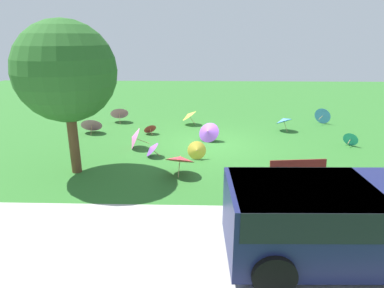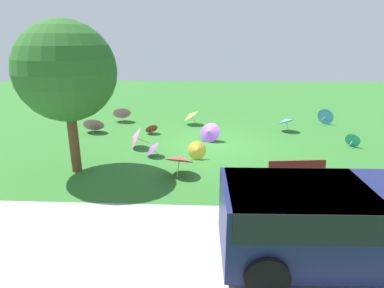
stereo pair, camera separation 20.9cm
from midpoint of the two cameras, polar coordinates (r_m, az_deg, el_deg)
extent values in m
plane|color=#2D6B28|center=(13.36, 2.55, -0.05)|extent=(40.00, 40.00, 0.00)
cube|color=#B2AFA8|center=(7.07, 3.26, -17.76)|extent=(40.00, 3.72, 0.01)
cube|color=#191E4C|center=(7.00, 24.70, -11.75)|extent=(4.65, 2.02, 1.35)
cube|color=black|center=(6.49, 17.66, -9.25)|extent=(2.62, 1.99, 0.55)
cylinder|color=black|center=(6.02, 12.85, -21.11)|extent=(0.77, 0.24, 0.76)
cylinder|color=black|center=(7.56, 9.80, -12.08)|extent=(0.77, 0.24, 0.76)
cube|color=maroon|center=(9.88, 16.67, -4.70)|extent=(1.64, 0.63, 0.05)
cube|color=maroon|center=(9.63, 17.20, -3.91)|extent=(1.60, 0.29, 0.45)
cube|color=black|center=(9.76, 13.02, -6.11)|extent=(0.12, 0.41, 0.45)
cube|color=black|center=(10.21, 19.92, -5.66)|extent=(0.12, 0.41, 0.45)
cylinder|color=brown|center=(10.97, -20.27, 1.00)|extent=(0.31, 0.31, 2.28)
sphere|color=#286023|center=(10.60, -21.46, 11.54)|extent=(2.97, 2.97, 2.97)
cylinder|color=tan|center=(14.75, -7.44, 2.03)|extent=(0.16, 0.25, 0.24)
cone|color=#D8383F|center=(14.87, -7.70, 2.73)|extent=(0.71, 0.67, 0.51)
sphere|color=tan|center=(14.90, -7.77, 2.90)|extent=(0.06, 0.06, 0.05)
cylinder|color=tan|center=(16.31, -0.32, 4.10)|extent=(0.32, 0.05, 0.44)
cone|color=yellow|center=(16.27, -0.97, 5.02)|extent=(0.78, 0.84, 0.54)
sphere|color=tan|center=(16.27, -1.09, 5.20)|extent=(0.05, 0.04, 0.05)
cylinder|color=tan|center=(14.33, 25.06, 0.38)|extent=(0.21, 0.25, 0.13)
cone|color=teal|center=(14.50, 25.31, 0.84)|extent=(0.64, 0.59, 0.58)
sphere|color=tan|center=(14.54, 25.37, 0.95)|extent=(0.06, 0.06, 0.05)
cylinder|color=tan|center=(17.01, -12.67, 4.26)|extent=(0.13, 0.45, 0.45)
cone|color=pink|center=(17.22, -12.74, 5.35)|extent=(1.04, 0.93, 0.75)
sphere|color=tan|center=(17.26, -12.75, 5.56)|extent=(0.05, 0.06, 0.05)
cylinder|color=tan|center=(11.87, 0.30, -1.09)|extent=(0.04, 0.33, 0.13)
cone|color=yellow|center=(11.63, 0.31, -1.09)|extent=(0.67, 0.36, 0.66)
sphere|color=tan|center=(11.57, 0.32, -1.10)|extent=(0.04, 0.05, 0.05)
cylinder|color=tan|center=(17.46, 20.94, 4.24)|extent=(0.32, 0.39, 0.12)
cone|color=#4C8CE5|center=(17.73, 21.30, 4.60)|extent=(0.79, 0.72, 0.80)
sphere|color=tan|center=(17.79, 21.38, 4.67)|extent=(0.05, 0.06, 0.04)
cylinder|color=tan|center=(12.99, -8.97, 0.52)|extent=(0.53, 0.11, 0.25)
cone|color=pink|center=(12.96, -10.47, 1.06)|extent=(0.63, 0.94, 0.86)
sphere|color=tan|center=(12.95, -10.79, 1.18)|extent=(0.05, 0.04, 0.05)
cylinder|color=tan|center=(10.27, -2.84, -4.34)|extent=(0.07, 0.24, 0.47)
cone|color=#D8383F|center=(10.29, -2.65, -2.52)|extent=(1.06, 1.04, 0.52)
sphere|color=tan|center=(10.29, -2.61, -2.12)|extent=(0.04, 0.05, 0.05)
cylinder|color=tan|center=(15.39, -17.33, 2.27)|extent=(0.08, 0.37, 0.36)
cone|color=pink|center=(15.55, -17.26, 3.28)|extent=(1.03, 0.87, 0.76)
sphere|color=tan|center=(15.59, -17.24, 3.50)|extent=(0.04, 0.06, 0.05)
cylinder|color=tan|center=(15.69, 15.44, 2.90)|extent=(0.16, 0.21, 0.45)
cone|color=#4C8CE5|center=(15.71, 15.13, 4.03)|extent=(1.03, 1.02, 0.47)
sphere|color=tan|center=(15.72, 15.06, 4.29)|extent=(0.06, 0.06, 0.05)
cylinder|color=tan|center=(13.93, 2.85, 1.62)|extent=(0.21, 0.39, 0.31)
cone|color=purple|center=(13.64, 2.37, 2.10)|extent=(1.06, 0.96, 0.81)
sphere|color=tan|center=(13.56, 2.24, 2.23)|extent=(0.05, 0.06, 0.05)
cylinder|color=tan|center=(12.05, -6.67, -1.51)|extent=(0.29, 0.07, 0.28)
cone|color=purple|center=(11.99, -7.56, -0.76)|extent=(0.60, 0.69, 0.53)
sphere|color=tan|center=(11.98, -7.78, -0.57)|extent=(0.06, 0.04, 0.05)
camera|label=1|loc=(0.10, -90.52, -0.17)|focal=30.98mm
camera|label=2|loc=(0.10, 89.48, 0.17)|focal=30.98mm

